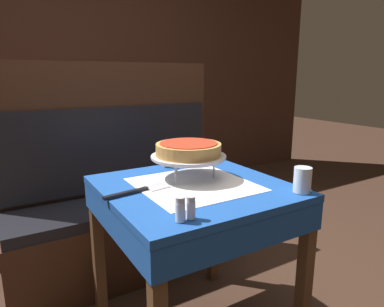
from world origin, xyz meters
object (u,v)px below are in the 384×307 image
Objects in this scene: water_glass_near at (302,180)px; salt_shaker at (180,209)px; booth_bench at (122,213)px; condiment_caddy at (60,131)px; dining_table_rear at (60,149)px; napkin_holder at (171,157)px; pizza_pan_stand at (189,157)px; deep_dish_pizza at (189,149)px; pepper_shaker at (191,208)px; pizza_server at (138,191)px; dining_table_front at (194,206)px.

salt_shaker is (-0.55, 0.01, -0.01)m from water_glass_near.
booth_bench is 8.23× the size of condiment_caddy.
dining_table_rear is 1.35m from napkin_holder.
booth_bench is at bearing 81.49° from salt_shaker.
pizza_pan_stand is 0.49m from water_glass_near.
dining_table_rear is 1.58m from deep_dish_pizza.
booth_bench is 0.95m from condiment_caddy.
salt_shaker is 1.85m from condiment_caddy.
condiment_caddy is at bearing 91.90° from pepper_shaker.
pizza_server is 1.75× the size of condiment_caddy.
condiment_caddy is at bearing 90.58° from pizza_server.
condiment_caddy reaches higher than napkin_holder.
napkin_holder is 1.27m from condiment_caddy.
napkin_holder is (0.03, 0.23, -0.09)m from deep_dish_pizza.
deep_dish_pizza is at bearing 56.38° from salt_shaker.
napkin_holder is at bearing 44.16° from pizza_server.
napkin_holder is (-0.25, 0.63, -0.01)m from water_glass_near.
condiment_caddy is (-0.57, 1.86, -0.01)m from water_glass_near.
booth_bench is 0.79m from pizza_pan_stand.
deep_dish_pizza reaches higher than pepper_shaker.
booth_bench is at bearing -78.18° from condiment_caddy.
dining_table_front is at bearing -107.19° from pizza_pan_stand.
pepper_shaker is (-0.11, -1.02, 0.41)m from booth_bench.
napkin_holder reaches higher than pizza_server.
dining_table_rear is at bearing 100.38° from pizza_pan_stand.
salt_shaker is (-0.26, -0.39, -0.05)m from pizza_pan_stand.
pizza_pan_stand is 4.44× the size of pepper_shaker.
pizza_pan_stand is 0.45m from pepper_shaker.
dining_table_front is at bearing -81.21° from dining_table_rear.
dining_table_front is at bearing -107.19° from deep_dish_pizza.
water_glass_near is at bearing -31.28° from pizza_server.
pizza_pan_stand is at bearing -79.62° from dining_table_rear.
dining_table_rear is at bearing 90.45° from pizza_server.
booth_bench is 1.11m from salt_shaker.
salt_shaker is 0.69m from napkin_holder.
deep_dish_pizza reaches higher than condiment_caddy.
water_glass_near is at bearing -44.05° from dining_table_front.
condiment_caddy is (-0.25, 1.55, 0.14)m from dining_table_front.
salt_shaker reaches higher than pepper_shaker.
salt_shaker is at bearing -127.85° from dining_table_front.
napkin_holder is (0.14, -0.39, 0.42)m from booth_bench.
pizza_server is 0.33m from salt_shaker.
napkin_holder is (0.26, 0.62, 0.01)m from pepper_shaker.
dining_table_rear is 0.59× the size of booth_bench.
pepper_shaker is at bearing 179.37° from water_glass_near.
booth_bench is 0.81m from deep_dish_pizza.
dining_table_rear is 0.96m from booth_bench.
pizza_server reaches higher than dining_table_front.
booth_bench reaches higher than condiment_caddy.
dining_table_rear is 4.84× the size of condiment_caddy.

